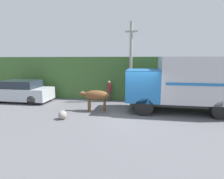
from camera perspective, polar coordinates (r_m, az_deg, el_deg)
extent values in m
plane|color=slate|center=(10.26, 7.20, -8.17)|extent=(60.00, 60.00, 0.00)
cube|color=#426B33|center=(15.93, 8.19, 4.39)|extent=(32.00, 5.31, 3.34)
cube|color=#99ADB7|center=(15.06, -4.15, 3.85)|extent=(6.20, 2.40, 3.19)
cube|color=#4C4742|center=(14.98, -4.23, 10.23)|extent=(6.50, 2.70, 0.16)
cube|color=#2D2D2D|center=(11.34, 21.37, -3.85)|extent=(5.95, 1.91, 0.18)
cube|color=#236BB2|center=(10.90, 10.00, 1.57)|extent=(1.94, 2.39, 1.84)
cube|color=#232D38|center=(10.89, 4.83, 3.44)|extent=(0.04, 2.03, 0.65)
cube|color=#BCBCC1|center=(11.36, 26.60, 2.93)|extent=(4.53, 2.39, 2.60)
cube|color=#236BB2|center=(10.24, 28.51, 1.39)|extent=(4.07, 0.03, 0.14)
cylinder|color=black|center=(10.21, 10.41, -5.32)|extent=(1.03, 0.52, 1.03)
cylinder|color=black|center=(11.07, 31.92, -5.49)|extent=(1.03, 0.52, 1.03)
ellipsoid|color=brown|center=(10.68, -5.02, -1.91)|extent=(1.57, 0.62, 0.62)
ellipsoid|color=brown|center=(10.92, -9.60, -1.34)|extent=(0.46, 0.27, 0.27)
cone|color=#B7AD93|center=(10.80, -9.80, -0.74)|extent=(0.06, 0.06, 0.11)
cone|color=#B7AD93|center=(11.00, -9.44, -0.54)|extent=(0.06, 0.06, 0.11)
cylinder|color=brown|center=(10.80, -7.70, -5.37)|extent=(0.09, 0.09, 0.68)
cylinder|color=brown|center=(11.12, -7.19, -4.92)|extent=(0.09, 0.09, 0.68)
cylinder|color=brown|center=(10.57, -2.63, -5.64)|extent=(0.09, 0.09, 0.68)
cylinder|color=brown|center=(10.89, -2.25, -5.17)|extent=(0.09, 0.09, 0.68)
cube|color=silver|center=(14.85, -27.69, -1.13)|extent=(4.64, 1.80, 0.88)
cube|color=#232D38|center=(14.67, -27.55, 1.59)|extent=(2.55, 1.65, 0.54)
cylinder|color=black|center=(13.47, -24.61, -3.19)|extent=(0.66, 0.29, 0.66)
cube|color=#38332D|center=(13.39, -0.92, -2.22)|extent=(0.26, 0.18, 0.72)
cylinder|color=maroon|center=(13.26, -0.93, 0.63)|extent=(0.31, 0.31, 0.63)
sphere|color=tan|center=(13.20, -0.94, 2.42)|extent=(0.21, 0.21, 0.21)
cylinder|color=#9E998E|center=(13.02, 6.15, 8.68)|extent=(0.22, 0.22, 5.81)
cube|color=#9E998E|center=(13.17, 6.33, 18.34)|extent=(0.90, 0.18, 0.10)
sphere|color=gray|center=(9.76, -15.85, -8.01)|extent=(0.46, 0.46, 0.46)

